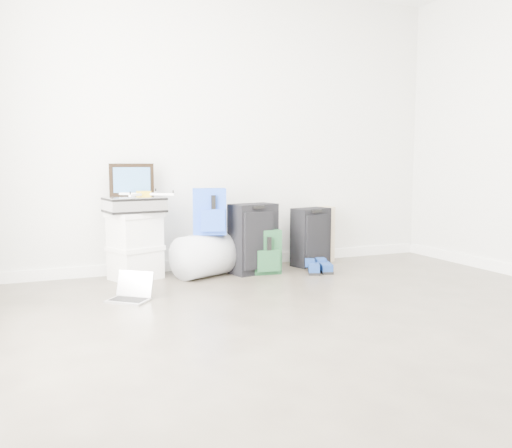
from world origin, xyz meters
name	(u,v)px	position (x,y,z in m)	size (l,w,h in m)	color
ground	(375,344)	(0.00, 0.00, 0.00)	(5.00, 5.00, 0.00)	#39332A
room_envelope	(381,29)	(0.00, 0.02, 1.72)	(4.52, 5.02, 2.71)	silver
boxes_stack	(135,246)	(-0.92, 2.25, 0.29)	(0.51, 0.47, 0.58)	white
briefcase	(134,205)	(-0.92, 2.25, 0.65)	(0.47, 0.35, 0.14)	#B2B2B7
painting	(132,180)	(-0.92, 2.35, 0.87)	(0.38, 0.07, 0.29)	black
drone	(144,194)	(-0.84, 2.23, 0.75)	(0.47, 0.47, 0.05)	gold
duffel_bag	(209,255)	(-0.29, 2.13, 0.19)	(0.38, 0.38, 0.62)	gray
blue_backpack	(210,212)	(-0.29, 2.10, 0.58)	(0.33, 0.28, 0.41)	#1A41AE
large_suitcase	(253,239)	(0.12, 2.08, 0.32)	(0.46, 0.35, 0.64)	black
green_backpack	(264,252)	(0.21, 2.03, 0.20)	(0.31, 0.24, 0.41)	#133619
carry_on	(311,237)	(0.79, 2.20, 0.29)	(0.41, 0.32, 0.57)	black
shoes	(319,268)	(0.70, 1.87, 0.04)	(0.31, 0.28, 0.09)	black
rolled_rug	(326,234)	(1.06, 2.38, 0.28)	(0.18, 0.18, 0.56)	tan
laptop	(131,293)	(-1.09, 1.52, 0.05)	(0.36, 0.35, 0.21)	#BCBCC0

